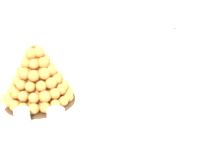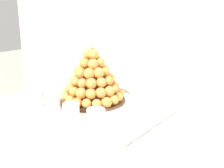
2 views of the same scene
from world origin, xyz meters
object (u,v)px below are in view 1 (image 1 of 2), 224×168
(dessert_cup_right, at_px, (113,109))
(serving_tray, at_px, (54,103))
(wine_glass, at_px, (26,66))
(dessert_cup_mid_left, at_px, (22,118))
(dessert_cup_mid_right, at_px, (87,112))
(croquembouche, at_px, (38,78))
(macaron_goblet, at_px, (171,52))
(dessert_cup_centre, at_px, (56,117))
(creme_brulee_ramekin, at_px, (2,101))

(dessert_cup_right, bearing_deg, serving_tray, 146.93)
(wine_glass, bearing_deg, dessert_cup_mid_left, -91.84)
(dessert_cup_right, bearing_deg, dessert_cup_mid_right, -177.51)
(croquembouche, height_order, macaron_goblet, macaron_goblet)
(dessert_cup_centre, distance_m, wine_glass, 0.29)
(dessert_cup_right, relative_size, creme_brulee_ramekin, 0.71)
(serving_tray, height_order, dessert_cup_mid_right, dessert_cup_mid_right)
(dessert_cup_centre, bearing_deg, dessert_cup_mid_right, 7.90)
(croquembouche, distance_m, creme_brulee_ramekin, 0.16)
(dessert_cup_mid_right, xyz_separation_m, creme_brulee_ramekin, (-0.29, 0.16, -0.01))
(macaron_goblet, bearing_deg, dessert_cup_mid_right, -155.06)
(dessert_cup_mid_left, xyz_separation_m, creme_brulee_ramekin, (-0.08, 0.16, -0.01))
(croquembouche, height_order, dessert_cup_mid_left, croquembouche)
(dessert_cup_centre, bearing_deg, dessert_cup_right, 5.33)
(creme_brulee_ramekin, bearing_deg, dessert_cup_centre, -42.24)
(serving_tray, height_order, macaron_goblet, macaron_goblet)
(dessert_cup_centre, xyz_separation_m, wine_glass, (-0.10, 0.26, 0.09))
(creme_brulee_ramekin, xyz_separation_m, wine_glass, (0.09, 0.09, 0.10))
(dessert_cup_mid_left, xyz_separation_m, dessert_cup_mid_right, (0.21, 0.00, -0.00))
(dessert_cup_centre, xyz_separation_m, dessert_cup_right, (0.19, 0.02, -0.00))
(dessert_cup_mid_right, bearing_deg, dessert_cup_right, 2.49)
(serving_tray, distance_m, dessert_cup_mid_left, 0.17)
(serving_tray, distance_m, dessert_cup_mid_right, 0.17)
(dessert_cup_centre, relative_size, creme_brulee_ramekin, 0.65)
(dessert_cup_mid_left, bearing_deg, macaron_goblet, 16.75)
(croquembouche, distance_m, wine_glass, 0.10)
(dessert_cup_mid_right, height_order, wine_glass, wine_glass)
(serving_tray, relative_size, croquembouche, 2.02)
(serving_tray, height_order, creme_brulee_ramekin, creme_brulee_ramekin)
(dessert_cup_mid_right, bearing_deg, dessert_cup_centre, -172.10)
(dessert_cup_right, bearing_deg, croquembouche, 148.16)
(serving_tray, xyz_separation_m, wine_glass, (-0.09, 0.11, 0.12))
(dessert_cup_mid_left, relative_size, dessert_cup_mid_right, 0.95)
(serving_tray, relative_size, wine_glass, 3.26)
(croquembouche, xyz_separation_m, creme_brulee_ramekin, (-0.14, -0.00, -0.08))
(macaron_goblet, bearing_deg, dessert_cup_right, -148.61)
(serving_tray, distance_m, wine_glass, 0.19)
(dessert_cup_mid_left, distance_m, dessert_cup_right, 0.30)
(dessert_cup_mid_right, xyz_separation_m, macaron_goblet, (0.36, 0.17, 0.13))
(croquembouche, distance_m, macaron_goblet, 0.52)
(dessert_cup_mid_left, relative_size, dessert_cup_centre, 0.99)
(macaron_goblet, bearing_deg, dessert_cup_mid_left, -163.25)
(creme_brulee_ramekin, bearing_deg, dessert_cup_right, -21.81)
(serving_tray, relative_size, creme_brulee_ramekin, 5.93)
(dessert_cup_mid_left, distance_m, macaron_goblet, 0.61)
(croquembouche, bearing_deg, dessert_cup_centre, -72.94)
(serving_tray, relative_size, dessert_cup_centre, 9.09)
(creme_brulee_ramekin, bearing_deg, croquembouche, 0.01)
(serving_tray, xyz_separation_m, dessert_cup_mid_left, (-0.10, -0.14, 0.03))
(croquembouche, relative_size, dessert_cup_mid_right, 4.30)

